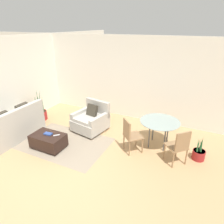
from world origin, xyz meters
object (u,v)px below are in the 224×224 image
object	(u,v)px
tv_remote_primary	(56,135)
potted_plant	(40,113)
armchair	(91,120)
ottoman	(48,141)
book_stack	(48,134)
couch	(12,128)
potted_plant_small	(199,153)
dining_chair_near_left	(130,134)
dining_table	(160,124)
dining_chair_near_right	(179,145)

from	to	relation	value
tv_remote_primary	potted_plant	world-z (taller)	potted_plant
armchair	ottoman	bearing A→B (deg)	-111.63
book_stack	tv_remote_primary	distance (m)	0.24
couch	potted_plant_small	distance (m)	5.10
couch	dining_chair_near_left	distance (m)	3.41
armchair	dining_table	xyz separation A→B (m)	(2.09, 0.02, 0.30)
tv_remote_primary	dining_chair_near_right	world-z (taller)	dining_chair_near_right
armchair	ottoman	size ratio (longest dim) A/B	1.21
couch	armchair	xyz separation A→B (m)	(1.82, 1.37, 0.02)
book_stack	potted_plant	bearing A→B (deg)	140.14
book_stack	dining_chair_near_right	xyz separation A→B (m)	(3.22, 0.73, 0.12)
couch	book_stack	bearing A→B (deg)	2.91
potted_plant	dining_chair_near_right	size ratio (longest dim) A/B	1.17
couch	dining_chair_near_left	world-z (taller)	couch
book_stack	tv_remote_primary	size ratio (longest dim) A/B	1.49
ottoman	potted_plant	world-z (taller)	potted_plant
couch	ottoman	xyz separation A→B (m)	(1.29, 0.04, -0.11)
book_stack	potted_plant_small	distance (m)	3.85
dining_table	dining_chair_near_left	bearing A→B (deg)	-135.00
armchair	potted_plant_small	world-z (taller)	armchair
ottoman	book_stack	bearing A→B (deg)	104.14
armchair	book_stack	size ratio (longest dim) A/B	4.72
dining_chair_near_right	ottoman	bearing A→B (deg)	-166.65
book_stack	dining_chair_near_left	world-z (taller)	dining_chair_near_left
book_stack	dining_chair_near_left	xyz separation A→B (m)	(2.03, 0.73, 0.12)
tv_remote_primary	dining_chair_near_left	bearing A→B (deg)	20.69
dining_table	potted_plant_small	xyz separation A→B (m)	(1.04, -0.18, -0.48)
armchair	dining_table	world-z (taller)	armchair
armchair	book_stack	distance (m)	1.41
couch	ottoman	distance (m)	1.30
armchair	dining_chair_near_right	world-z (taller)	dining_chair_near_right
dining_chair_near_right	potted_plant_small	size ratio (longest dim) A/B	1.43
dining_chair_near_right	couch	bearing A→B (deg)	-169.96
potted_plant_small	dining_chair_near_right	bearing A→B (deg)	-137.75
dining_chair_near_right	book_stack	bearing A→B (deg)	-167.18
potted_plant	dining_table	size ratio (longest dim) A/B	1.02
book_stack	dining_table	xyz separation A→B (m)	(2.62, 1.32, 0.24)
armchair	dining_chair_near_left	xyz separation A→B (m)	(1.49, -0.57, 0.18)
couch	book_stack	distance (m)	1.29
ottoman	couch	bearing A→B (deg)	-178.42
couch	armchair	size ratio (longest dim) A/B	1.69
armchair	dining_chair_near_right	xyz separation A→B (m)	(2.68, -0.57, 0.18)
potted_plant	dining_chair_near_left	size ratio (longest dim) A/B	1.17
armchair	book_stack	world-z (taller)	armchair
couch	tv_remote_primary	world-z (taller)	couch
couch	dining_table	size ratio (longest dim) A/B	1.70
couch	ottoman	size ratio (longest dim) A/B	2.04
couch	ottoman	bearing A→B (deg)	1.58
book_stack	dining_table	distance (m)	2.95
armchair	potted_plant_small	size ratio (longest dim) A/B	1.66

